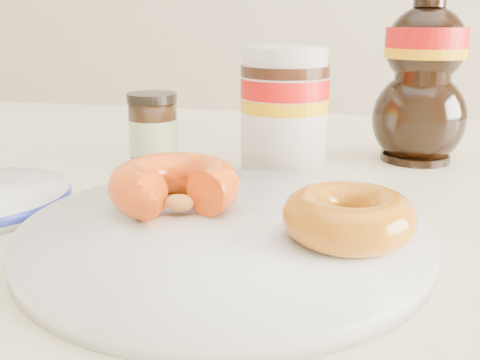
% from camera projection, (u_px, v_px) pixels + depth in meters
% --- Properties ---
extents(dining_table, '(1.40, 0.90, 0.75)m').
position_uv_depth(dining_table, '(279.00, 264.00, 0.56)').
color(dining_table, beige).
rests_on(dining_table, ground).
extents(plate, '(0.31, 0.31, 0.02)m').
position_uv_depth(plate, '(225.00, 232.00, 0.40)').
color(plate, white).
rests_on(plate, dining_table).
extents(donut_bitten, '(0.14, 0.14, 0.04)m').
position_uv_depth(donut_bitten, '(175.00, 185.00, 0.43)').
color(donut_bitten, '#C9450B').
rests_on(donut_bitten, plate).
extents(donut_whole, '(0.12, 0.12, 0.03)m').
position_uv_depth(donut_whole, '(348.00, 216.00, 0.37)').
color(donut_whole, '#9F4D0A').
rests_on(donut_whole, plate).
extents(nutella_jar, '(0.10, 0.10, 0.14)m').
position_uv_depth(nutella_jar, '(284.00, 105.00, 0.58)').
color(nutella_jar, white).
rests_on(nutella_jar, dining_table).
extents(syrup_bottle, '(0.11, 0.10, 0.21)m').
position_uv_depth(syrup_bottle, '(423.00, 72.00, 0.61)').
color(syrup_bottle, black).
rests_on(syrup_bottle, dining_table).
extents(dark_jar, '(0.05, 0.05, 0.09)m').
position_uv_depth(dark_jar, '(153.00, 133.00, 0.59)').
color(dark_jar, black).
rests_on(dark_jar, dining_table).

